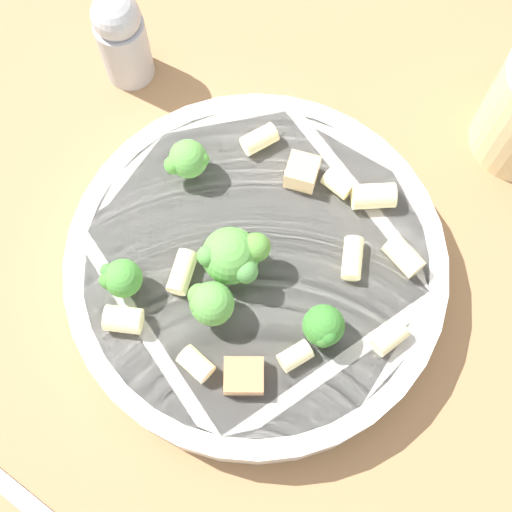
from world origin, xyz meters
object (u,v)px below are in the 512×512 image
Objects in this scene: rigatoni_0 at (338,183)px; rigatoni_3 at (404,256)px; rigatoni_5 at (374,196)px; rigatoni_9 at (259,139)px; broccoli_floret_2 at (210,303)px; rigatoni_4 at (390,338)px; pepper_shaker at (122,37)px; rigatoni_8 at (196,364)px; rigatoni_1 at (181,268)px; chicken_chunk_0 at (302,172)px; chicken_chunk_1 at (244,376)px; rigatoni_6 at (295,356)px; rigatoni_2 at (123,320)px; rigatoni_7 at (353,258)px; broccoli_floret_3 at (121,279)px; pasta_bowl at (256,268)px; broccoli_floret_4 at (187,159)px; broccoli_floret_0 at (233,257)px.

rigatoni_0 is 0.76× the size of rigatoni_3.
rigatoni_9 is at bearing 48.31° from rigatoni_5.
broccoli_floret_2 reaches higher than rigatoni_5.
rigatoni_4 is 0.26× the size of pepper_shaker.
broccoli_floret_2 is 0.04m from rigatoni_8.
rigatoni_1 is 1.15× the size of rigatoni_9.
chicken_chunk_1 is at bearing 152.37° from chicken_chunk_0.
pepper_shaker reaches higher than chicken_chunk_0.
chicken_chunk_1 is (-0.01, 0.04, 0.00)m from rigatoni_6.
rigatoni_9 is (0.08, -0.07, 0.00)m from rigatoni_1.
chicken_chunk_1 is (-0.01, -0.03, -0.00)m from rigatoni_8.
rigatoni_0 is 0.18m from rigatoni_2.
rigatoni_6 is 0.74× the size of rigatoni_7.
broccoli_floret_2 is 1.58× the size of rigatoni_8.
rigatoni_1 is at bearing -57.50° from rigatoni_2.
pepper_shaker is at bearing 37.79° from rigatoni_9.
broccoli_floret_3 reaches higher than rigatoni_7.
chicken_chunk_1 is (-0.08, -0.03, -0.00)m from rigatoni_1.
pasta_bowl is 0.06m from rigatoni_1.
rigatoni_6 is (-0.05, -0.11, -0.00)m from rigatoni_2.
rigatoni_0 is 0.06m from rigatoni_7.
rigatoni_3 is at bearing -143.29° from pepper_shaker.
rigatoni_7 is at bearing -164.45° from chicken_chunk_0.
chicken_chunk_0 is at bearing -27.63° from chicken_chunk_1.
rigatoni_9 is (0.09, -0.02, 0.02)m from pasta_bowl.
broccoli_floret_4 is 1.20× the size of rigatoni_3.
rigatoni_0 is (-0.03, -0.10, -0.01)m from broccoli_floret_4.
rigatoni_1 is at bearing 118.53° from chicken_chunk_0.
broccoli_floret_4 reaches higher than pasta_bowl.
rigatoni_0 is at bearing -62.43° from broccoli_floret_0.
broccoli_floret_4 reaches higher than rigatoni_2.
broccoli_floret_0 reaches higher than broccoli_floret_4.
broccoli_floret_4 is 0.06m from rigatoni_9.
broccoli_floret_4 is 0.13m from rigatoni_7.
broccoli_floret_4 reaches higher than rigatoni_8.
rigatoni_0 is 0.13m from rigatoni_6.
rigatoni_4 and chicken_chunk_1 have the same top height.
pasta_bowl is at bearing -17.50° from chicken_chunk_1.
rigatoni_9 is at bearing -13.50° from pasta_bowl.
rigatoni_3 is 1.18× the size of rigatoni_4.
pepper_shaker reaches higher than broccoli_floret_3.
rigatoni_8 is (-0.11, 0.12, 0.00)m from rigatoni_0.
rigatoni_1 is at bearing 58.75° from rigatoni_4.
rigatoni_6 is at bearing -171.30° from pasta_bowl.
chicken_chunk_1 is (-0.05, -0.07, -0.00)m from rigatoni_2.
pepper_shaker reaches higher than rigatoni_2.
rigatoni_9 is 1.15× the size of chicken_chunk_0.
broccoli_floret_4 is 0.08m from rigatoni_1.
rigatoni_0 is 0.90× the size of rigatoni_4.
rigatoni_3 is (-0.06, -0.03, 0.00)m from rigatoni_0.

